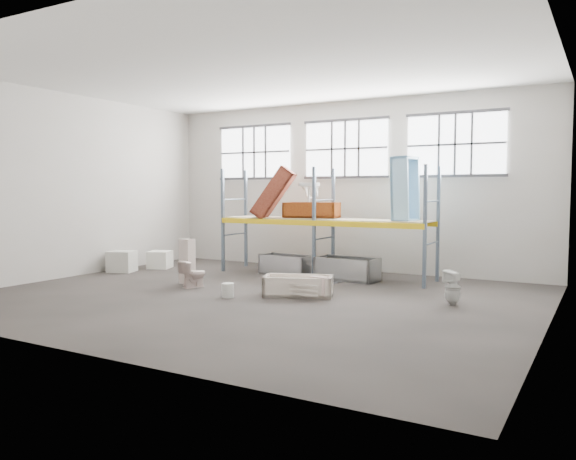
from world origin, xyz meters
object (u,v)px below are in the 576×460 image
Objects in this scene: steel_tub_right at (347,269)px; toilet_white at (453,288)px; toilet_beige at (193,274)px; blue_tub_upright at (405,189)px; bucket at (228,290)px; cistern_tall at (187,261)px; rust_tub_flat at (312,210)px; bathtub_beige at (298,286)px; carton_near at (122,261)px; steel_tub_left at (287,265)px.

toilet_white is at bearing -30.66° from steel_tub_right.
blue_tub_upright is (4.23, 3.36, 2.06)m from toilet_beige.
toilet_beige is 1.67m from bucket.
rust_tub_flat is at bearing 68.84° from cistern_tall.
carton_near reaches higher than bathtub_beige.
toilet_white is 0.43× the size of blue_tub_upright.
toilet_beige is 0.44× the size of rust_tub_flat.
steel_tub_right is at bearing -118.09° from toilet_beige.
steel_tub_left reaches higher than bucket.
toilet_white is at bearing -154.58° from toilet_beige.
steel_tub_right is (2.82, 2.90, -0.03)m from toilet_beige.
bucket is (-1.26, -0.95, -0.07)m from bathtub_beige.
bucket is at bearing -80.78° from steel_tub_left.
steel_tub_right is at bearing -161.65° from blue_tub_upright.
steel_tub_right is at bearing 69.97° from bucket.
cistern_tall is at bearing -141.79° from steel_tub_right.
steel_tub_left is at bearing 74.18° from cistern_tall.
toilet_beige is 2.09× the size of bucket.
toilet_white is 5.34m from rust_tub_flat.
toilet_white reaches higher than steel_tub_left.
cistern_tall is (-3.24, 0.05, 0.35)m from bathtub_beige.
bucket is (1.97, -0.99, -0.41)m from cistern_tall.
steel_tub_left is (0.92, 2.99, -0.06)m from toilet_beige.
cistern_tall reaches higher than steel_tub_left.
cistern_tall is (-0.45, 0.32, 0.24)m from toilet_beige.
bathtub_beige is at bearing -67.75° from rust_tub_flat.
blue_tub_upright reaches higher than cistern_tall.
rust_tub_flat is 4.39m from bucket.
steel_tub_left is 1.90m from steel_tub_right.
cistern_tall is at bearing -66.76° from toilet_white.
toilet_beige is at bearing -16.46° from carton_near.
steel_tub_right reaches higher than steel_tub_left.
toilet_beige is 0.40× the size of steel_tub_right.
cistern_tall reaches higher than toilet_beige.
bathtub_beige reaches higher than bucket.
blue_tub_upright is (1.40, 0.47, 2.09)m from steel_tub_right.
cistern_tall reaches higher than bathtub_beige.
bathtub_beige is at bearing 10.62° from cistern_tall.
toilet_white is 9.54m from carton_near.
carton_near is at bearing -154.79° from rust_tub_flat.
blue_tub_upright reaches higher than steel_tub_right.
bucket is (0.60, -3.67, -0.12)m from steel_tub_left.
rust_tub_flat is (-1.31, 0.49, 1.52)m from steel_tub_right.
toilet_white is 1.02× the size of carton_near.
steel_tub_left is at bearing -173.62° from blue_tub_upright.
steel_tub_left is 1.70m from rust_tub_flat.
bucket is at bearing -52.48° from toilet_white.
cistern_tall is 0.75× the size of rust_tub_flat.
toilet_white is at bearing -52.58° from blue_tub_upright.
bathtub_beige is 2.80m from toilet_beige.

